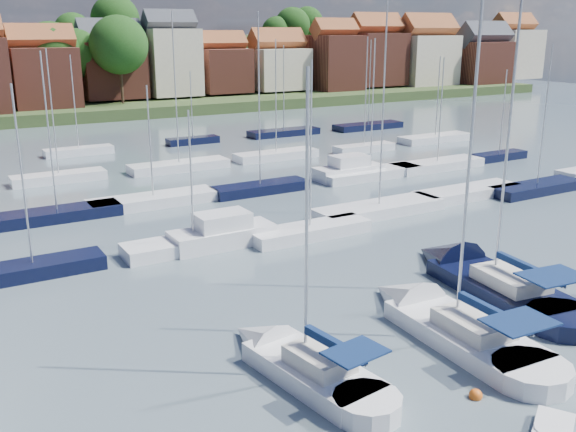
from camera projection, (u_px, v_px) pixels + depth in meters
ground at (186, 178)px, 61.63m from camera, size 260.00×260.00×0.00m
sailboat_left at (297, 363)px, 26.79m from camera, size 3.93×10.18×13.56m
sailboat_centre at (441, 322)px, 30.56m from camera, size 3.89×12.50×16.74m
sailboat_navy at (478, 277)px, 36.08m from camera, size 5.23×13.94×18.73m
buoy_c at (475, 398)px, 24.93m from camera, size 0.53×0.53×0.53m
buoy_e at (492, 281)px, 36.49m from camera, size 0.50×0.50×0.50m
marina_field at (225, 181)px, 58.42m from camera, size 79.62×41.41×15.93m
far_shore_town at (35, 73)px, 138.18m from camera, size 212.46×90.00×22.27m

